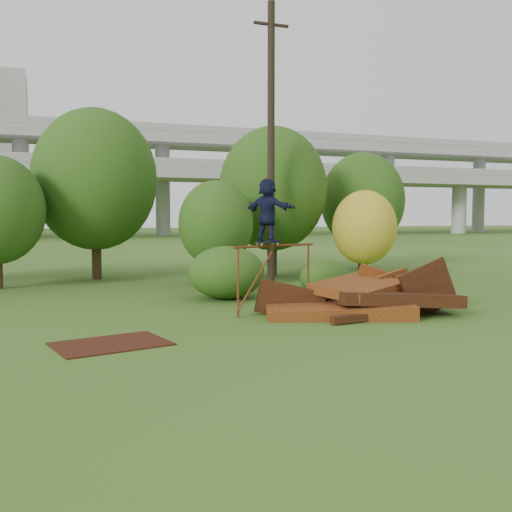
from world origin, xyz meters
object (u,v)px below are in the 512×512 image
object	(u,v)px
scrap_pile	(360,300)
skater	(268,210)
flat_plate	(111,344)
utility_pole	(271,143)

from	to	relation	value
scrap_pile	skater	world-z (taller)	skater
flat_plate	skater	bearing A→B (deg)	28.62
skater	flat_plate	xyz separation A→B (m)	(-4.44, -2.42, -2.82)
scrap_pile	utility_pole	bearing A→B (deg)	88.50
scrap_pile	flat_plate	xyz separation A→B (m)	(-6.82, -1.56, -0.35)
scrap_pile	skater	size ratio (longest dim) A/B	3.31
skater	utility_pole	world-z (taller)	utility_pole
skater	utility_pole	bearing A→B (deg)	-53.05
skater	utility_pole	size ratio (longest dim) A/B	0.16
flat_plate	utility_pole	world-z (taller)	utility_pole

